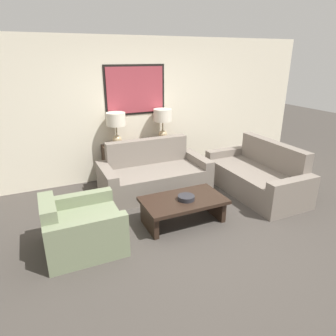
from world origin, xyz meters
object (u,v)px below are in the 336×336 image
object	(u,v)px
couch_by_back_wall	(154,176)
decorative_bowl	(186,198)
armchair_near_back_wall	(81,229)
console_table	(141,161)
table_lamp_left	(116,123)
couch_by_side	(257,176)
coffee_table	(183,205)
table_lamp_right	(163,118)

from	to	relation	value
couch_by_back_wall	decorative_bowl	bearing A→B (deg)	-89.82
couch_by_back_wall	armchair_near_back_wall	distance (m)	1.92
console_table	decorative_bowl	size ratio (longest dim) A/B	6.12
armchair_near_back_wall	table_lamp_left	bearing A→B (deg)	61.67
couch_by_side	coffee_table	world-z (taller)	couch_by_side
console_table	table_lamp_left	size ratio (longest dim) A/B	2.40
console_table	decorative_bowl	distance (m)	1.90
decorative_bowl	table_lamp_right	bearing A→B (deg)	76.42
armchair_near_back_wall	couch_by_back_wall	bearing A→B (deg)	39.52
coffee_table	armchair_near_back_wall	world-z (taller)	armchair_near_back_wall
console_table	table_lamp_left	xyz separation A→B (m)	(-0.46, 0.00, 0.80)
coffee_table	table_lamp_left	bearing A→B (deg)	103.32
armchair_near_back_wall	table_lamp_right	bearing A→B (deg)	44.14
couch_by_side	console_table	bearing A→B (deg)	138.67
table_lamp_left	decorative_bowl	distance (m)	2.10
table_lamp_left	coffee_table	bearing A→B (deg)	-76.68
couch_by_back_wall	decorative_bowl	world-z (taller)	couch_by_back_wall
table_lamp_right	couch_by_side	xyz separation A→B (m)	(1.19, -1.46, -0.87)
coffee_table	couch_by_back_wall	bearing A→B (deg)	88.90
table_lamp_right	couch_by_back_wall	world-z (taller)	table_lamp_right
console_table	coffee_table	bearing A→B (deg)	-90.71
coffee_table	decorative_bowl	size ratio (longest dim) A/B	4.94
decorative_bowl	armchair_near_back_wall	distance (m)	1.49
armchair_near_back_wall	couch_by_side	bearing A→B (deg)	7.76
table_lamp_right	coffee_table	distance (m)	2.12
couch_by_back_wall	coffee_table	xyz separation A→B (m)	(-0.02, -1.19, -0.01)
couch_by_back_wall	couch_by_side	size ratio (longest dim) A/B	1.00
table_lamp_left	armchair_near_back_wall	bearing A→B (deg)	-118.33
table_lamp_right	couch_by_back_wall	xyz separation A→B (m)	(-0.46, -0.66, -0.87)
table_lamp_left	coffee_table	distance (m)	2.11
armchair_near_back_wall	coffee_table	bearing A→B (deg)	1.05
table_lamp_right	coffee_table	xyz separation A→B (m)	(-0.49, -1.86, -0.89)
console_table	decorative_bowl	xyz separation A→B (m)	(0.00, -1.90, 0.04)
table_lamp_left	coffee_table	world-z (taller)	table_lamp_left
armchair_near_back_wall	console_table	bearing A→B (deg)	51.88
table_lamp_left	couch_by_side	size ratio (longest dim) A/B	0.33
couch_by_side	decorative_bowl	distance (m)	1.72
couch_by_side	decorative_bowl	size ratio (longest dim) A/B	7.84
couch_by_side	armchair_near_back_wall	world-z (taller)	couch_by_side
console_table	couch_by_side	xyz separation A→B (m)	(1.66, -1.46, -0.07)
table_lamp_right	armchair_near_back_wall	size ratio (longest dim) A/B	0.66
console_table	coffee_table	size ratio (longest dim) A/B	1.24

